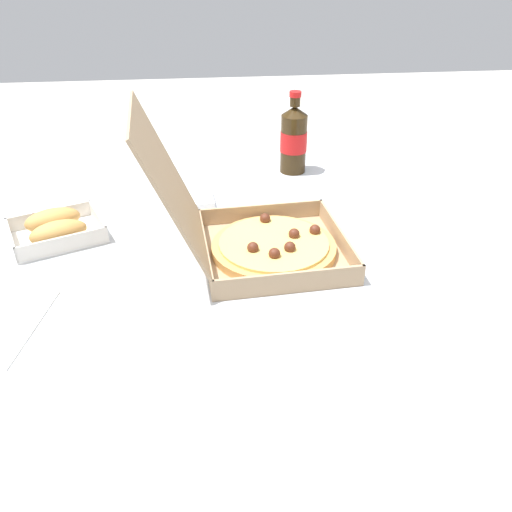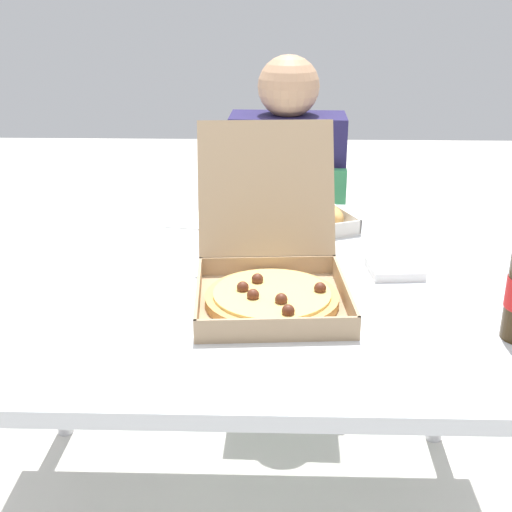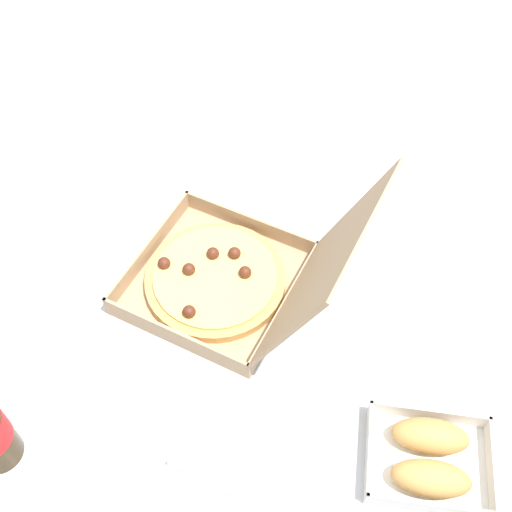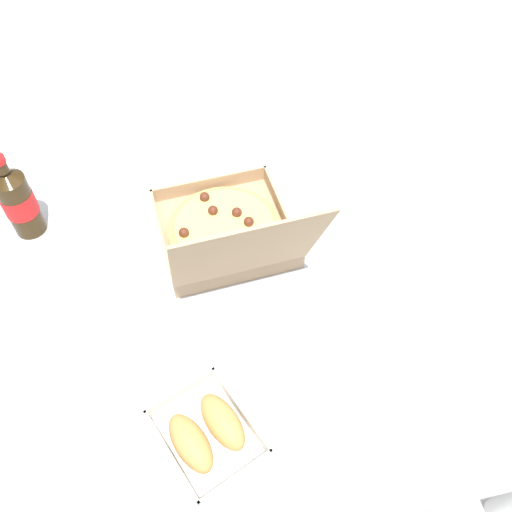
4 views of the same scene
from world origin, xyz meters
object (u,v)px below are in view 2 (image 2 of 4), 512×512
(paper_menu, at_px, (204,220))
(chair, at_px, (285,262))
(diner_person, at_px, (287,198))
(napkin_pile, at_px, (394,268))
(bread_side_box, at_px, (318,218))
(pizza_box_open, at_px, (271,278))

(paper_menu, bearing_deg, chair, 70.10)
(diner_person, relative_size, napkin_pile, 10.46)
(chair, height_order, diner_person, diner_person)
(chair, distance_m, diner_person, 0.21)
(bread_side_box, bearing_deg, diner_person, 98.29)
(chair, xyz_separation_m, napkin_pile, (0.22, -0.73, 0.29))
(chair, distance_m, bread_side_box, 0.53)
(pizza_box_open, xyz_separation_m, bread_side_box, (0.12, 0.43, -0.02))
(bread_side_box, relative_size, paper_menu, 1.11)
(diner_person, height_order, napkin_pile, diner_person)
(diner_person, relative_size, bread_side_box, 4.94)
(chair, relative_size, pizza_box_open, 1.94)
(bread_side_box, height_order, napkin_pile, bread_side_box)
(diner_person, distance_m, bread_side_box, 0.51)
(diner_person, bearing_deg, paper_menu, -117.10)
(diner_person, xyz_separation_m, paper_menu, (-0.23, -0.45, 0.07))
(bread_side_box, distance_m, napkin_pile, 0.33)
(diner_person, relative_size, pizza_box_open, 2.69)
(diner_person, distance_m, pizza_box_open, 0.93)
(napkin_pile, bearing_deg, chair, 107.03)
(napkin_pile, bearing_deg, diner_person, 105.73)
(chair, xyz_separation_m, bread_side_box, (0.07, -0.43, 0.30))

